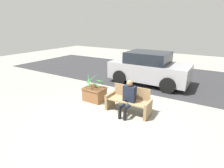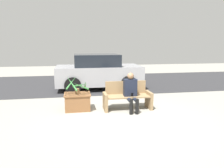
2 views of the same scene
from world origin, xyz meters
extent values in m
plane|color=gray|center=(0.00, 0.00, 0.00)|extent=(30.00, 30.00, 0.00)
cube|color=#2D2D30|center=(0.00, 5.71, 0.00)|extent=(20.00, 6.00, 0.01)
cube|color=#8C704C|center=(-0.43, 0.80, 0.27)|extent=(0.09, 0.56, 0.54)
cube|color=#8C704C|center=(0.99, 0.80, 0.27)|extent=(0.09, 0.56, 0.54)
cube|color=#8C704C|center=(0.28, 0.80, 0.42)|extent=(1.32, 0.52, 0.04)
cube|color=#8C704C|center=(0.28, 1.06, 0.65)|extent=(1.32, 0.04, 0.42)
cube|color=black|center=(0.35, 0.75, 0.71)|extent=(0.40, 0.22, 0.53)
sphere|color=#8C6647|center=(0.35, 0.73, 1.07)|extent=(0.20, 0.20, 0.20)
cylinder|color=black|center=(0.26, 0.51, 0.39)|extent=(0.11, 0.48, 0.11)
cylinder|color=black|center=(0.44, 0.51, 0.39)|extent=(0.11, 0.48, 0.11)
cylinder|color=black|center=(0.26, 0.27, 0.23)|extent=(0.10, 0.10, 0.45)
cylinder|color=black|center=(0.44, 0.27, 0.23)|extent=(0.10, 0.10, 0.45)
cube|color=black|center=(0.35, 0.52, 0.53)|extent=(0.07, 0.09, 0.12)
cube|color=brown|center=(-1.27, 1.01, 0.26)|extent=(0.76, 0.61, 0.52)
cube|color=brown|center=(-1.27, 1.01, 0.50)|extent=(0.81, 0.66, 0.04)
cylinder|color=brown|center=(-1.27, 1.01, 0.60)|extent=(0.14, 0.14, 0.16)
cone|color=#387F3D|center=(-1.02, 1.00, 0.81)|extent=(0.06, 0.53, 0.31)
cone|color=#387F3D|center=(-1.15, 1.25, 0.74)|extent=(0.53, 0.31, 0.19)
cone|color=#387F3D|center=(-1.45, 1.16, 0.84)|extent=(0.36, 0.41, 0.38)
cone|color=#387F3D|center=(-1.43, 0.87, 0.87)|extent=(0.35, 0.38, 0.42)
cone|color=#387F3D|center=(-1.17, 0.77, 0.80)|extent=(0.51, 0.27, 0.30)
cube|color=#99999E|center=(-0.24, 4.16, 0.64)|extent=(3.81, 1.80, 0.82)
cube|color=black|center=(-0.34, 4.16, 1.31)|extent=(1.98, 1.66, 0.53)
cylinder|color=black|center=(0.94, 3.26, 0.35)|extent=(0.70, 0.18, 0.70)
cylinder|color=black|center=(0.94, 5.06, 0.35)|extent=(0.70, 0.18, 0.70)
cylinder|color=black|center=(-1.42, 3.26, 0.35)|extent=(0.70, 0.18, 0.70)
cylinder|color=black|center=(-1.42, 5.06, 0.35)|extent=(0.70, 0.18, 0.70)
camera|label=1|loc=(2.61, -4.01, 2.81)|focal=28.00mm
camera|label=2|loc=(-1.35, -5.67, 2.05)|focal=35.00mm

